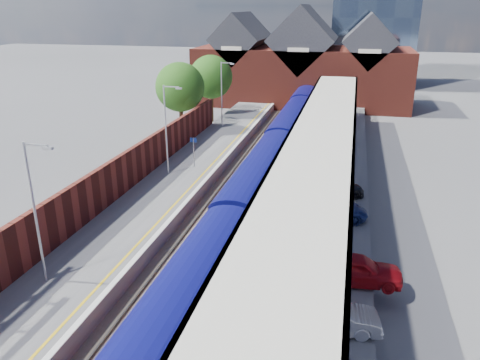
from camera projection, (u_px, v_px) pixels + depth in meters
The scene contains 22 objects.
ground at pixel (266, 161), 43.60m from camera, with size 240.00×240.00×0.00m, color #5B5B5E.
ballast_bed at pixel (242, 201), 34.48m from camera, with size 6.00×76.00×0.06m, color #473D33.
rails at pixel (242, 200), 34.44m from camera, with size 4.51×76.00×0.14m.
left_platform at pixel (171, 189), 35.51m from camera, with size 5.00×76.00×1.00m, color #565659.
right_platform at pixel (324, 203), 33.00m from camera, with size 6.00×76.00×1.00m, color #565659.
coping_left at pixel (201, 185), 34.82m from camera, with size 0.30×76.00×0.05m, color silver.
coping_right at pixel (284, 192), 33.44m from camera, with size 0.30×76.00×0.05m, color silver.
yellow_line at pixel (193, 185), 34.96m from camera, with size 0.14×76.00×0.01m, color yellow.
train at pixel (279, 146), 40.54m from camera, with size 2.91×65.92×3.45m.
canopy at pixel (323, 130), 33.23m from camera, with size 4.50×52.00×4.48m.
lamp_post_b at pixel (36, 205), 21.38m from camera, with size 1.48×0.18×7.00m.
lamp_post_c at pixel (167, 124), 35.96m from camera, with size 1.48×0.18×7.00m.
lamp_post_d at pixel (223, 90), 50.53m from camera, with size 1.48×0.18×7.00m.
platform_sign at pixel (194, 147), 38.28m from camera, with size 0.55×0.08×2.50m.
brick_wall at pixel (94, 193), 29.51m from camera, with size 0.35×50.00×3.86m.
station_building at pixel (302, 66), 67.20m from camera, with size 30.00×12.12×13.78m.
tree_near at pixel (181, 89), 49.37m from camera, with size 5.20×5.20×8.10m.
tree_far at pixel (212, 78), 56.44m from camera, with size 5.20×5.20×8.10m.
parked_car_red at pixel (357, 269), 22.35m from camera, with size 1.74×4.32×1.47m, color #A40D15.
parked_car_silver at pixel (332, 317), 19.07m from camera, with size 1.37×3.94×1.30m, color #B3B2B8.
parked_car_dark at pixel (333, 188), 32.60m from camera, with size 1.79×4.40×1.28m, color black.
parked_car_blue at pixel (332, 210), 29.12m from camera, with size 2.05×4.45×1.24m, color navy.
Camera 1 is at (7.29, -10.90, 13.55)m, focal length 35.00 mm.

